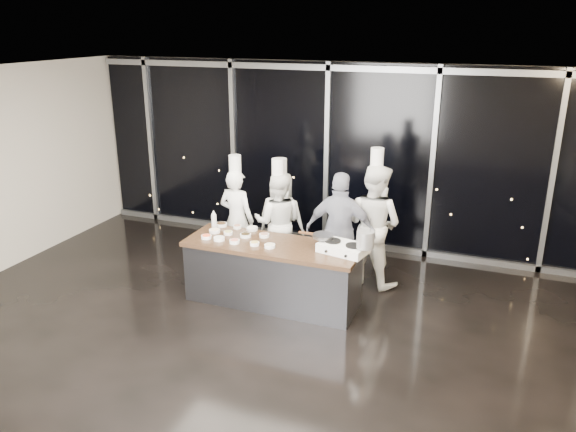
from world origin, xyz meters
name	(u,v)px	position (x,y,z in m)	size (l,w,h in m)	color
ground	(246,332)	(0.00, 0.00, 0.00)	(9.00, 9.00, 0.00)	black
room_shell	(256,165)	(0.18, 0.00, 2.25)	(9.02, 7.02, 3.21)	#BFB5A3
window_wall	(327,156)	(0.00, 3.43, 1.60)	(8.90, 0.11, 3.20)	black
demo_counter	(273,273)	(0.00, 0.90, 0.45)	(2.46, 0.86, 0.90)	#3A3A3F
stove	(343,248)	(1.00, 0.95, 0.96)	(0.70, 0.51, 0.14)	white
frying_pan	(323,236)	(0.69, 1.03, 1.06)	(0.52, 0.34, 0.05)	gray
stock_pot	(365,239)	(1.31, 0.88, 1.15)	(0.23, 0.23, 0.23)	#B7B8BA
prep_bowls	(236,234)	(-0.59, 0.98, 0.93)	(1.16, 0.71, 0.05)	white
squeeze_bottle	(214,219)	(-1.06, 1.18, 1.03)	(0.08, 0.08, 0.28)	silver
chef_far_left	(237,218)	(-1.01, 1.84, 0.84)	(0.64, 0.46, 1.87)	white
chef_left	(281,218)	(-0.40, 2.24, 0.79)	(0.79, 0.55, 1.78)	white
chef_center	(278,222)	(-0.35, 1.98, 0.82)	(0.89, 0.76, 1.84)	white
guest	(341,232)	(0.75, 1.71, 0.89)	(1.07, 0.51, 1.79)	#141A37
chef_right	(374,224)	(1.16, 2.07, 0.94)	(1.11, 0.99, 2.10)	white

